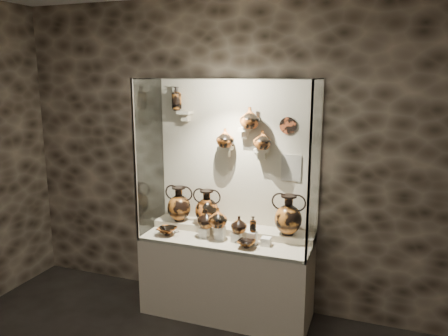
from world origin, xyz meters
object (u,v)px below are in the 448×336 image
Objects in this scene: amphora_right at (288,215)px; ovoid_vase_c at (262,140)px; jug_a at (206,218)px; kylix_left at (167,230)px; amphora_left at (179,204)px; jug_c at (239,224)px; ovoid_vase_a at (225,138)px; jug_b at (218,218)px; lekythos_tall at (177,97)px; amphora_mid at (207,207)px; lekythos_small at (253,223)px; kylix_right at (247,243)px; ovoid_vase_b at (250,118)px.

ovoid_vase_c is at bearing 145.54° from amphora_right.
kylix_left is at bearing -149.43° from jug_a.
jug_c is (0.73, -0.17, -0.09)m from amphora_left.
ovoid_vase_a is at bearing 81.96° from jug_a.
amphora_right is at bearing -0.37° from jug_b.
jug_b is at bearing -172.57° from jug_c.
lekythos_tall reaches higher than jug_c.
ovoid_vase_c is at bearing -1.14° from ovoid_vase_a.
kylix_left is (-0.32, -0.27, -0.20)m from amphora_mid.
lekythos_small is (0.15, -0.01, 0.03)m from jug_c.
amphora_right reaches higher than kylix_right.
lekythos_small is 0.63× the size of lekythos_tall.
kylix_left is at bearing -173.27° from jug_c.
jug_b is 0.56m from kylix_left.
amphora_left is 1.18m from amphora_right.
kylix_right is at bearing -115.98° from ovoid_vase_c.
jug_b is 1.03m from ovoid_vase_b.
jug_b is at bearing -86.48° from ovoid_vase_a.
jug_b is 0.80m from ovoid_vase_a.
ovoid_vase_b reaches higher than ovoid_vase_a.
ovoid_vase_b is at bearing -3.33° from ovoid_vase_a.
jug_b reaches higher than lekythos_small.
jug_b is 1.04× the size of ovoid_vase_c.
ovoid_vase_b is at bearing 82.48° from jug_c.
ovoid_vase_b is (-0.09, 0.36, 1.15)m from kylix_right.
kylix_right is at bearing -89.62° from ovoid_vase_b.
ovoid_vase_b is at bearing 30.48° from jug_b.
jug_b reaches higher than kylix_right.
ovoid_vase_a is at bearing 129.64° from lekythos_small.
lekythos_tall is (-0.04, 0.36, 1.33)m from kylix_left.
amphora_mid is 1.96× the size of ovoid_vase_a.
jug_a is 0.76× the size of kylix_left.
jug_a is 1.08× the size of lekythos_small.
amphora_left is at bearing 158.81° from amphora_right.
kylix_right is 1.07m from ovoid_vase_a.
jug_b is 1.03× the size of ovoid_vase_a.
ovoid_vase_c is at bearing 42.89° from jug_a.
amphora_mid is 1.98× the size of ovoid_vase_c.
ovoid_vase_b is (-0.42, 0.06, 0.92)m from amphora_right.
jug_c is at bearing -23.22° from amphora_left.
amphora_left is 1.73× the size of kylix_right.
ovoid_vase_b reaches higher than kylix_left.
jug_b is at bearing -58.79° from amphora_mid.
lekythos_small is 0.80× the size of kylix_right.
ovoid_vase_b reaches higher than kylix_right.
amphora_left reaches higher than jug_a.
ovoid_vase_b reaches higher than amphora_left.
ovoid_vase_c is (0.89, 0.33, 0.93)m from kylix_left.
ovoid_vase_c is (0.39, 0.00, -0.00)m from ovoid_vase_a.
amphora_right is 0.49m from jug_c.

